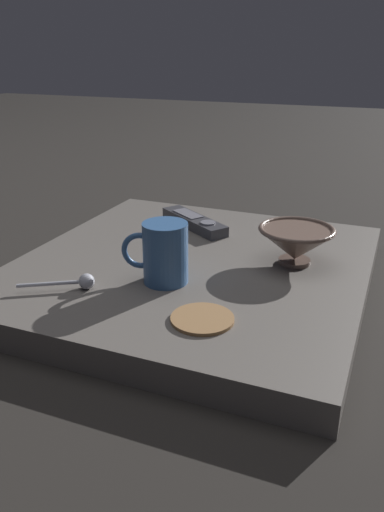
{
  "coord_description": "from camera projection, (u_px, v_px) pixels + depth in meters",
  "views": [
    {
      "loc": [
        -0.31,
        0.77,
        0.39
      ],
      "look_at": [
        -0.01,
        0.03,
        0.07
      ],
      "focal_mm": 36.29,
      "sensor_mm": 36.0,
      "label": 1
    }
  ],
  "objects": [
    {
      "name": "cereal_bowl",
      "position": [
        296.0,
        243.0,
        0.87
      ],
      "size": [
        0.13,
        0.13,
        0.07
      ],
      "color": "brown",
      "rests_on": "table"
    },
    {
      "name": "teaspoon",
      "position": [
        80.0,
        282.0,
        0.79
      ],
      "size": [
        0.1,
        0.07,
        0.02
      ],
      "color": "#A3A5B2",
      "rests_on": "table"
    },
    {
      "name": "drink_coaster",
      "position": [
        202.0,
        319.0,
        0.7
      ],
      "size": [
        0.09,
        0.09,
        0.01
      ],
      "color": "olive",
      "rests_on": "table"
    },
    {
      "name": "ground_plane",
      "position": [
        193.0,
        284.0,
        0.92
      ],
      "size": [
        6.0,
        6.0,
        0.0
      ],
      "primitive_type": "plane",
      "color": "black"
    },
    {
      "name": "tv_remote_near",
      "position": [
        194.0,
        222.0,
        1.06
      ],
      "size": [
        0.17,
        0.14,
        0.02
      ],
      "color": "#38383D",
      "rests_on": "table"
    },
    {
      "name": "table",
      "position": [
        193.0,
        273.0,
        0.91
      ],
      "size": [
        0.58,
        0.61,
        0.05
      ],
      "color": "#5B5651",
      "rests_on": "ground"
    },
    {
      "name": "coffee_mug",
      "position": [
        164.0,
        253.0,
        0.8
      ],
      "size": [
        0.1,
        0.07,
        0.1
      ],
      "color": "#33598C",
      "rests_on": "table"
    }
  ]
}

